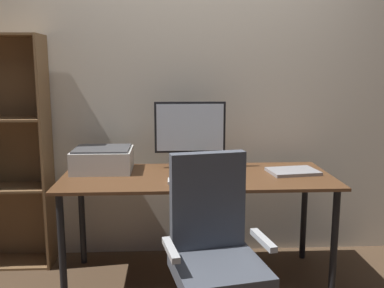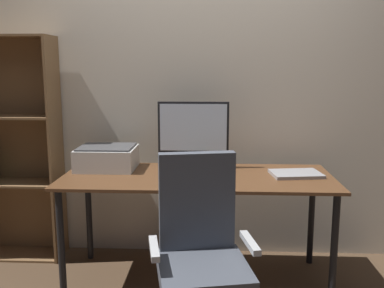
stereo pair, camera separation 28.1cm
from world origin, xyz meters
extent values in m
plane|color=#4C3826|center=(0.00, 0.00, 0.00)|extent=(12.00, 12.00, 0.00)
cube|color=beige|center=(0.00, 0.53, 1.30)|extent=(6.40, 0.10, 2.60)
cube|color=#56351E|center=(0.00, 0.00, 0.73)|extent=(1.78, 0.73, 0.02)
cylinder|color=black|center=(-0.83, -0.30, 0.36)|extent=(0.04, 0.04, 0.72)
cylinder|color=black|center=(0.83, -0.30, 0.36)|extent=(0.04, 0.04, 0.72)
cylinder|color=black|center=(-0.83, 0.30, 0.36)|extent=(0.04, 0.04, 0.72)
cylinder|color=black|center=(0.83, 0.30, 0.36)|extent=(0.04, 0.04, 0.72)
cylinder|color=black|center=(-0.04, 0.22, 0.75)|extent=(0.20, 0.20, 0.01)
cylinder|color=black|center=(-0.04, 0.22, 0.80)|extent=(0.04, 0.04, 0.10)
cube|color=black|center=(-0.04, 0.22, 1.03)|extent=(0.50, 0.03, 0.36)
cube|color=silver|center=(-0.04, 0.21, 1.03)|extent=(0.47, 0.01, 0.33)
cube|color=silver|center=(-0.05, -0.17, 0.75)|extent=(0.29, 0.12, 0.02)
cube|color=black|center=(0.18, -0.16, 0.76)|extent=(0.06, 0.10, 0.03)
cylinder|color=#387F51|center=(0.03, 0.00, 0.79)|extent=(0.08, 0.08, 0.09)
cube|color=#387F51|center=(0.08, 0.00, 0.79)|extent=(0.02, 0.01, 0.05)
cube|color=#99999E|center=(0.65, 0.03, 0.75)|extent=(0.35, 0.27, 0.02)
cube|color=silver|center=(-0.64, 0.16, 0.81)|extent=(0.40, 0.34, 0.15)
cube|color=#424244|center=(-0.64, 0.16, 0.90)|extent=(0.37, 0.31, 0.01)
cube|color=#474C56|center=(0.06, -0.79, 0.45)|extent=(0.52, 0.52, 0.08)
cube|color=#474C56|center=(0.02, -0.58, 0.75)|extent=(0.41, 0.15, 0.52)
cube|color=#B7BABC|center=(-0.18, -0.81, 0.58)|extent=(0.09, 0.26, 0.03)
cube|color=#B7BABC|center=(0.29, -0.72, 0.58)|extent=(0.09, 0.26, 0.03)
cube|color=brown|center=(-1.06, 0.32, 0.84)|extent=(0.02, 0.28, 1.67)
cube|color=brown|center=(-1.39, 0.46, 0.84)|extent=(0.67, 0.01, 1.67)
cube|color=brown|center=(-1.39, 0.32, 0.01)|extent=(0.63, 0.26, 0.02)
cube|color=brown|center=(-1.39, 0.32, 0.58)|extent=(0.63, 0.26, 0.02)
cube|color=brown|center=(-1.39, 0.32, 1.09)|extent=(0.63, 0.26, 0.02)
cube|color=brown|center=(-1.39, 0.32, 1.66)|extent=(0.63, 0.26, 0.02)
camera|label=1|loc=(-0.18, -2.78, 1.45)|focal=40.48mm
camera|label=2|loc=(0.10, -2.78, 1.45)|focal=40.48mm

